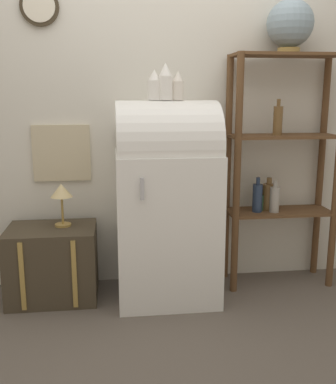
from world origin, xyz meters
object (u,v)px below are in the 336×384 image
object	(u,v)px
globe	(290,24)
suitcase_trunk	(53,263)
desk_lamp	(62,194)
refrigerator	(167,198)
vase_center	(165,83)
vase_right	(178,87)
vase_left	(154,86)

from	to	relation	value
globe	suitcase_trunk	bearing A→B (deg)	-176.12
desk_lamp	refrigerator	bearing A→B (deg)	-6.71
suitcase_trunk	vase_center	distance (m)	1.44
vase_right	vase_left	bearing A→B (deg)	177.84
globe	desk_lamp	size ratio (longest dim) A/B	1.22
vase_left	desk_lamp	world-z (taller)	vase_left
suitcase_trunk	desk_lamp	world-z (taller)	desk_lamp
suitcase_trunk	desk_lamp	bearing A→B (deg)	24.12
refrigerator	desk_lamp	size ratio (longest dim) A/B	4.59
suitcase_trunk	globe	world-z (taller)	globe
globe	vase_left	size ratio (longest dim) A/B	1.85
desk_lamp	vase_left	bearing A→B (deg)	-6.67
vase_center	vase_right	size ratio (longest dim) A/B	1.28
vase_left	vase_right	bearing A→B (deg)	-2.16
refrigerator	globe	world-z (taller)	globe
desk_lamp	suitcase_trunk	bearing A→B (deg)	-155.88
refrigerator	globe	xyz separation A→B (m)	(0.87, 0.16, 1.16)
globe	vase_right	distance (m)	0.91
vase_center	vase_right	distance (m)	0.09
suitcase_trunk	desk_lamp	xyz separation A→B (m)	(0.08, 0.04, 0.48)
vase_right	refrigerator	bearing A→B (deg)	-177.09
vase_right	vase_center	bearing A→B (deg)	179.55
vase_left	vase_center	xyz separation A→B (m)	(0.07, -0.01, 0.02)
globe	vase_left	xyz separation A→B (m)	(-0.95, -0.15, -0.42)
refrigerator	desk_lamp	xyz separation A→B (m)	(-0.71, 0.08, 0.03)
refrigerator	vase_left	xyz separation A→B (m)	(-0.08, 0.01, 0.74)
globe	desk_lamp	world-z (taller)	globe
vase_left	desk_lamp	bearing A→B (deg)	173.33
globe	vase_center	distance (m)	0.98
globe	vase_right	size ratio (longest dim) A/B	1.93
refrigerator	vase_center	bearing A→B (deg)	143.87
vase_left	vase_right	xyz separation A→B (m)	(0.15, -0.01, -0.00)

